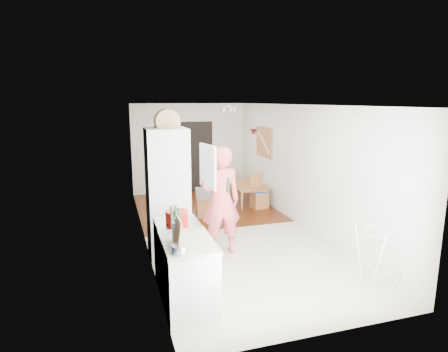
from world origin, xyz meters
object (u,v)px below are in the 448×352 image
dining_table (249,195)px  stool (204,207)px  person (221,191)px  drying_rack (381,257)px  dining_chair (259,191)px

dining_table → stool: bearing=126.3°
person → drying_rack: (1.79, -1.81, -0.65)m
dining_chair → stool: dining_chair is taller
person → stool: person is taller
person → dining_table: person is taller
drying_rack → dining_table: bearing=77.8°
person → dining_chair: 2.94m
dining_table → dining_chair: dining_chair is taller
dining_table → drying_rack: size_ratio=1.33×
dining_table → drying_rack: drying_rack is taller
dining_table → dining_chair: bearing=-168.9°
drying_rack → dining_chair: bearing=77.3°
dining_table → person: bearing=156.4°
dining_table → stool: stool is taller
dining_chair → drying_rack: 4.15m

